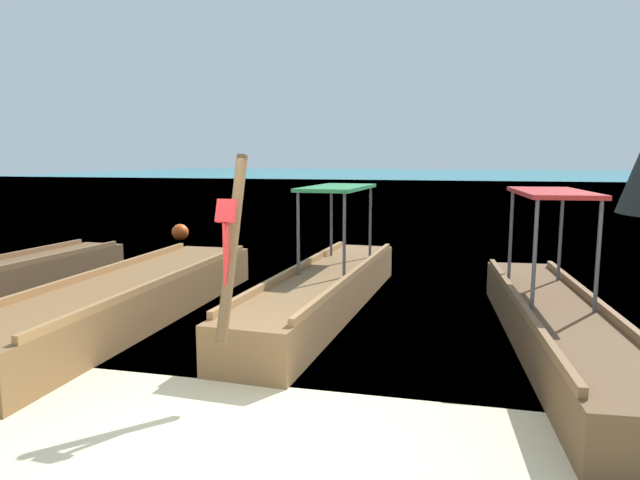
% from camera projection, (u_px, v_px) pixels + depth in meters
% --- Properties ---
extents(ground, '(120.00, 120.00, 0.00)m').
position_uv_depth(ground, '(236.00, 437.00, 5.17)').
color(ground, beige).
extents(sea_water, '(120.00, 120.00, 0.00)m').
position_uv_depth(sea_water, '(443.00, 180.00, 64.02)').
color(sea_water, '#147A89').
rests_on(sea_water, ground).
extents(longtail_boat_green_ribbon, '(1.40, 6.91, 2.43)m').
position_uv_depth(longtail_boat_green_ribbon, '(128.00, 300.00, 8.80)').
color(longtail_boat_green_ribbon, brown).
rests_on(longtail_boat_green_ribbon, ground).
extents(longtail_boat_red_ribbon, '(1.47, 6.92, 2.55)m').
position_uv_depth(longtail_boat_red_ribbon, '(324.00, 289.00, 9.35)').
color(longtail_boat_red_ribbon, brown).
rests_on(longtail_boat_red_ribbon, ground).
extents(longtail_boat_blue_ribbon, '(1.50, 6.86, 2.61)m').
position_uv_depth(longtail_boat_blue_ribbon, '(559.00, 325.00, 7.38)').
color(longtail_boat_blue_ribbon, brown).
rests_on(longtail_boat_blue_ribbon, ground).
extents(mooring_buoy_near, '(0.51, 0.51, 0.51)m').
position_uv_depth(mooring_buoy_near, '(180.00, 232.00, 17.36)').
color(mooring_buoy_near, '#EA5119').
rests_on(mooring_buoy_near, sea_water).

